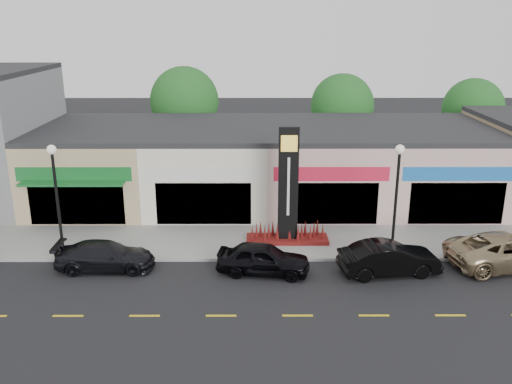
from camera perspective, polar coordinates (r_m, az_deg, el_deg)
ground at (r=24.42m, az=-3.27°, el=-9.31°), size 120.00×120.00×0.00m
sidewalk at (r=28.34m, az=-2.82°, el=-5.19°), size 52.00×4.30×0.15m
curb at (r=26.28m, az=-3.04°, el=-7.09°), size 52.00×0.20×0.15m
shop_beige at (r=35.69m, az=-16.14°, el=2.88°), size 7.00×10.85×4.80m
shop_cream at (r=34.44m, az=-4.85°, el=2.99°), size 7.00×10.01×4.80m
shop_pink_w at (r=34.58m, az=6.80°, el=2.99°), size 7.00×10.01×4.80m
shop_pink_e at (r=36.10m, az=17.91°, el=2.88°), size 7.00×10.01×4.80m
tree_rear_west at (r=41.99m, az=-7.54°, el=9.47°), size 5.20×5.20×7.83m
tree_rear_mid at (r=42.24m, az=9.06°, el=8.99°), size 4.80×4.80×7.29m
tree_rear_east at (r=44.95m, az=21.86°, el=8.14°), size 4.60×4.60×6.94m
lamp_west_near at (r=27.05m, az=-20.29°, el=0.24°), size 0.44×0.44×5.47m
lamp_east_near at (r=26.26m, az=14.59°, el=0.27°), size 0.44×0.44×5.47m
pylon_sign at (r=27.44m, az=3.37°, el=-1.07°), size 4.20×1.30×6.00m
car_dark_sedan at (r=26.14m, az=-15.60°, el=-6.50°), size 1.86×4.54×1.31m
car_black_sedan at (r=24.77m, az=0.78°, el=-7.03°), size 2.29×4.41×1.43m
car_black_conv at (r=25.42m, az=13.85°, el=-6.83°), size 2.20×4.72×1.50m
car_gold_suv at (r=28.02m, az=25.04°, el=-5.60°), size 3.58×6.10×1.59m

